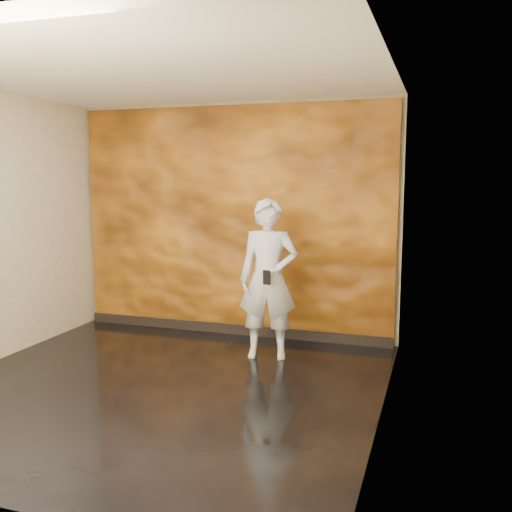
# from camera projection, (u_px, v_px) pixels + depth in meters

# --- Properties ---
(room) EXTENTS (4.02, 4.02, 2.81)m
(room) POSITION_uv_depth(u_px,v_px,m) (155.00, 236.00, 5.03)
(room) COLOR black
(room) RESTS_ON ground
(feature_wall) EXTENTS (3.90, 0.06, 2.75)m
(feature_wall) POSITION_uv_depth(u_px,v_px,m) (232.00, 222.00, 6.88)
(feature_wall) COLOR orange
(feature_wall) RESTS_ON ground
(baseboard) EXTENTS (3.90, 0.04, 0.12)m
(baseboard) POSITION_uv_depth(u_px,v_px,m) (232.00, 329.00, 7.03)
(baseboard) COLOR black
(baseboard) RESTS_ON ground
(man) EXTENTS (0.69, 0.52, 1.70)m
(man) POSITION_uv_depth(u_px,v_px,m) (268.00, 279.00, 6.02)
(man) COLOR #9398A3
(man) RESTS_ON ground
(phone) EXTENTS (0.08, 0.03, 0.15)m
(phone) POSITION_uv_depth(u_px,v_px,m) (267.00, 277.00, 5.79)
(phone) COLOR black
(phone) RESTS_ON man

